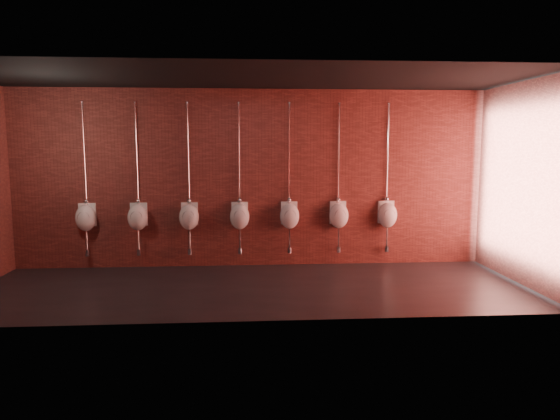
{
  "coord_description": "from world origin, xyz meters",
  "views": [
    {
      "loc": [
        -0.12,
        -7.54,
        2.18
      ],
      "look_at": [
        0.47,
        0.9,
        1.1
      ],
      "focal_mm": 32.0,
      "sensor_mm": 36.0,
      "label": 1
    }
  ],
  "objects_px": {
    "urinal_0": "(86,217)",
    "urinal_4": "(290,215)",
    "urinal_3": "(240,216)",
    "urinal_1": "(138,217)",
    "urinal_5": "(339,215)",
    "urinal_6": "(387,214)",
    "urinal_2": "(189,216)"
  },
  "relations": [
    {
      "from": "urinal_0",
      "to": "urinal_4",
      "type": "relative_size",
      "value": 1.0
    },
    {
      "from": "urinal_4",
      "to": "urinal_3",
      "type": "bearing_deg",
      "value": 180.0
    },
    {
      "from": "urinal_1",
      "to": "urinal_5",
      "type": "distance_m",
      "value": 3.61
    },
    {
      "from": "urinal_3",
      "to": "urinal_5",
      "type": "relative_size",
      "value": 1.0
    },
    {
      "from": "urinal_0",
      "to": "urinal_4",
      "type": "bearing_deg",
      "value": 0.0
    },
    {
      "from": "urinal_1",
      "to": "urinal_6",
      "type": "relative_size",
      "value": 1.0
    },
    {
      "from": "urinal_0",
      "to": "urinal_3",
      "type": "relative_size",
      "value": 1.0
    },
    {
      "from": "urinal_2",
      "to": "urinal_5",
      "type": "height_order",
      "value": "same"
    },
    {
      "from": "urinal_1",
      "to": "urinal_2",
      "type": "xyz_separation_m",
      "value": [
        0.9,
        0.0,
        0.0
      ]
    },
    {
      "from": "urinal_5",
      "to": "urinal_2",
      "type": "bearing_deg",
      "value": 180.0
    },
    {
      "from": "urinal_3",
      "to": "urinal_2",
      "type": "bearing_deg",
      "value": 180.0
    },
    {
      "from": "urinal_1",
      "to": "urinal_3",
      "type": "xyz_separation_m",
      "value": [
        1.81,
        0.0,
        0.0
      ]
    },
    {
      "from": "urinal_0",
      "to": "urinal_5",
      "type": "distance_m",
      "value": 4.52
    },
    {
      "from": "urinal_1",
      "to": "urinal_4",
      "type": "bearing_deg",
      "value": 0.0
    },
    {
      "from": "urinal_5",
      "to": "urinal_1",
      "type": "bearing_deg",
      "value": 180.0
    },
    {
      "from": "urinal_3",
      "to": "urinal_4",
      "type": "distance_m",
      "value": 0.9
    },
    {
      "from": "urinal_2",
      "to": "urinal_1",
      "type": "bearing_deg",
      "value": 180.0
    },
    {
      "from": "urinal_3",
      "to": "urinal_4",
      "type": "bearing_deg",
      "value": 0.0
    },
    {
      "from": "urinal_0",
      "to": "urinal_6",
      "type": "relative_size",
      "value": 1.0
    },
    {
      "from": "urinal_3",
      "to": "urinal_6",
      "type": "xyz_separation_m",
      "value": [
        2.71,
        0.0,
        0.0
      ]
    },
    {
      "from": "urinal_0",
      "to": "urinal_3",
      "type": "distance_m",
      "value": 2.71
    },
    {
      "from": "urinal_4",
      "to": "urinal_0",
      "type": "bearing_deg",
      "value": 180.0
    },
    {
      "from": "urinal_2",
      "to": "urinal_4",
      "type": "distance_m",
      "value": 1.81
    },
    {
      "from": "urinal_3",
      "to": "urinal_6",
      "type": "distance_m",
      "value": 2.71
    },
    {
      "from": "urinal_5",
      "to": "urinal_3",
      "type": "bearing_deg",
      "value": 180.0
    },
    {
      "from": "urinal_1",
      "to": "urinal_2",
      "type": "bearing_deg",
      "value": 0.0
    },
    {
      "from": "urinal_0",
      "to": "urinal_4",
      "type": "xyz_separation_m",
      "value": [
        3.61,
        0.0,
        0.0
      ]
    },
    {
      "from": "urinal_0",
      "to": "urinal_3",
      "type": "height_order",
      "value": "same"
    },
    {
      "from": "urinal_4",
      "to": "urinal_5",
      "type": "relative_size",
      "value": 1.0
    },
    {
      "from": "urinal_1",
      "to": "urinal_3",
      "type": "bearing_deg",
      "value": 0.0
    },
    {
      "from": "urinal_5",
      "to": "urinal_0",
      "type": "bearing_deg",
      "value": 180.0
    },
    {
      "from": "urinal_0",
      "to": "urinal_6",
      "type": "height_order",
      "value": "same"
    }
  ]
}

